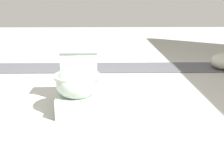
# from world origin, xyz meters

# --- Properties ---
(ground_plane) EXTENTS (14.00, 14.00, 0.00)m
(ground_plane) POSITION_xyz_m (0.00, 0.00, 0.00)
(ground_plane) COLOR #A8A59E
(gravel_strip) EXTENTS (0.56, 8.00, 0.01)m
(gravel_strip) POSITION_xyz_m (-1.35, 0.50, 0.01)
(gravel_strip) COLOR #4C4C51
(gravel_strip) RESTS_ON ground
(toilet) EXTENTS (0.65, 0.40, 0.52)m
(toilet) POSITION_xyz_m (0.03, -0.07, 0.22)
(toilet) COLOR #B2C6B7
(toilet) RESTS_ON ground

